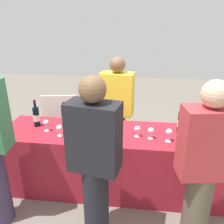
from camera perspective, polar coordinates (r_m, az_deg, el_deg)
The scene contains 17 objects.
ground_plane at distance 3.13m, azimuth 0.00°, elevation -17.59°, with size 12.00×12.00×0.00m, color slate.
tasting_table at distance 2.90m, azimuth 0.00°, elevation -11.71°, with size 2.59×0.70×0.77m, color maroon.
wine_bottle_0 at distance 2.96m, azimuth -17.94°, elevation -1.05°, with size 0.08×0.08×0.33m.
wine_bottle_1 at distance 2.84m, azimuth -11.47°, elevation -1.44°, with size 0.07×0.07×0.32m.
wine_bottle_2 at distance 2.85m, azimuth -4.69°, elevation -1.19°, with size 0.08×0.08×0.31m.
wine_bottle_3 at distance 2.77m, azimuth 0.18°, elevation -1.77°, with size 0.06×0.06×0.30m.
wine_bottle_4 at distance 2.78m, azimuth 16.44°, elevation -2.35°, with size 0.08×0.08×0.34m.
wine_glass_0 at distance 2.80m, azimuth -15.79°, elevation -2.61°, with size 0.07×0.07×0.14m.
wine_glass_1 at distance 2.65m, azimuth -12.68°, elevation -3.88°, with size 0.07×0.07×0.13m.
wine_glass_2 at distance 2.59m, azimuth 6.19°, elevation -4.20°, with size 0.07×0.07×0.13m.
wine_glass_3 at distance 2.56m, azimuth 9.46°, elevation -4.53°, with size 0.07×0.07×0.13m.
wine_glass_4 at distance 2.54m, azimuth 13.70°, elevation -4.82°, with size 0.07×0.07×0.15m.
wine_glass_5 at distance 2.60m, azimuth 17.93°, elevation -4.82°, with size 0.06×0.06×0.14m.
server_pouring at distance 3.20m, azimuth 1.13°, elevation 0.47°, with size 0.45×0.29×1.54m.
guest_1 at distance 2.04m, azimuth -4.21°, elevation -11.95°, with size 0.46×0.31×1.60m.
guest_2 at distance 2.11m, azimuth 21.29°, elevation -12.46°, with size 0.45×0.29×1.59m.
menu_board at distance 3.82m, azimuth -12.49°, elevation -2.49°, with size 0.53×0.03×0.90m, color white.
Camera 1 is at (0.29, -2.40, 1.99)m, focal length 37.56 mm.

